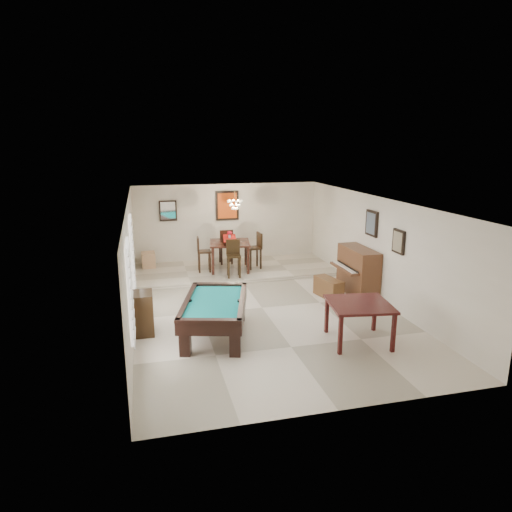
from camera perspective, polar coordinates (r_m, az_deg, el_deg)
name	(u,v)px	position (r m, az deg, el deg)	size (l,w,h in m)	color
ground_plane	(262,308)	(11.14, 0.75, -6.53)	(6.00, 9.00, 0.02)	beige
wall_back	(227,224)	(15.05, -3.61, 4.06)	(6.00, 0.04, 2.60)	silver
wall_front	(342,330)	(6.71, 10.76, -9.08)	(6.00, 0.04, 2.60)	silver
wall_left	(131,264)	(10.41, -15.40, -0.95)	(0.04, 9.00, 2.60)	silver
wall_right	(377,249)	(11.85, 14.94, 0.87)	(0.04, 9.00, 2.60)	silver
ceiling	(262,201)	(10.50, 0.80, 6.91)	(6.00, 9.00, 0.04)	white
dining_step	(235,270)	(14.12, -2.61, -1.75)	(6.00, 2.50, 0.12)	beige
window_left_front	(130,290)	(8.27, -15.48, -4.12)	(0.06, 1.00, 1.70)	white
window_left_rear	(132,253)	(10.97, -15.23, 0.35)	(0.06, 1.00, 1.70)	white
pool_table	(215,319)	(9.50, -5.15, -7.82)	(1.22, 2.25, 0.75)	black
square_table	(358,322)	(9.42, 12.69, -8.10)	(1.19, 1.19, 0.82)	black
upright_piano	(353,272)	(12.17, 12.02, -1.92)	(0.83, 1.49, 1.24)	brown
piano_bench	(328,288)	(11.94, 9.04, -3.95)	(0.35, 0.90, 0.50)	brown
apothecary_chest	(144,313)	(9.85, -13.87, -6.95)	(0.40, 0.59, 0.89)	black
dining_table	(230,254)	(13.83, -3.28, 0.25)	(1.18, 1.18, 0.98)	black
flower_vase	(230,235)	(13.70, -3.32, 2.68)	(0.13, 0.13, 0.22)	red
dining_chair_south	(234,259)	(13.08, -2.81, -0.35)	(0.40, 0.40, 1.07)	black
dining_chair_north	(226,246)	(14.55, -3.81, 1.22)	(0.41, 0.41, 1.12)	black
dining_chair_west	(204,254)	(13.71, -6.50, 0.22)	(0.39, 0.39, 1.06)	black
dining_chair_east	(254,251)	(13.96, -0.27, 0.67)	(0.41, 0.41, 1.11)	black
corner_bench	(149,260)	(14.56, -13.29, -0.46)	(0.41, 0.51, 0.46)	tan
chandelier	(235,201)	(13.65, -2.67, 6.87)	(0.44, 0.44, 0.60)	#FFE5B2
back_painting	(227,206)	(14.91, -3.62, 6.31)	(0.75, 0.06, 0.95)	#D84C14
back_mirror	(168,211)	(14.71, -10.95, 5.58)	(0.55, 0.06, 0.65)	white
right_picture_upper	(372,223)	(11.97, 14.27, 3.98)	(0.06, 0.55, 0.65)	slate
right_picture_lower	(399,242)	(10.91, 17.40, 1.74)	(0.06, 0.45, 0.55)	gray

